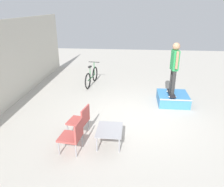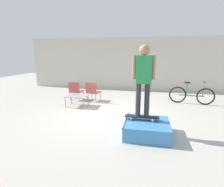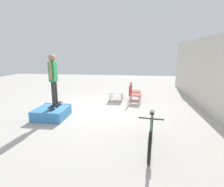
{
  "view_description": "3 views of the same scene",
  "coord_description": "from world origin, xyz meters",
  "views": [
    {
      "loc": [
        -6.41,
        0.2,
        3.42
      ],
      "look_at": [
        0.03,
        0.82,
        0.81
      ],
      "focal_mm": 35.0,
      "sensor_mm": 36.0,
      "label": 1
    },
    {
      "loc": [
        1.28,
        -5.63,
        2.04
      ],
      "look_at": [
        -0.01,
        0.41,
        0.66
      ],
      "focal_mm": 28.0,
      "sensor_mm": 36.0,
      "label": 2
    },
    {
      "loc": [
        7.0,
        1.63,
        2.29
      ],
      "look_at": [
        -0.01,
        0.7,
        0.68
      ],
      "focal_mm": 28.0,
      "sensor_mm": 36.0,
      "label": 3
    }
  ],
  "objects": [
    {
      "name": "skate_ramp_box",
      "position": [
        1.28,
        -1.35,
        0.18
      ],
      "size": [
        1.14,
        1.1,
        0.39
      ],
      "color": "#3D84C6",
      "rests_on": "ground_plane"
    },
    {
      "name": "ground_plane",
      "position": [
        0.0,
        0.0,
        0.0
      ],
      "size": [
        24.0,
        24.0,
        0.0
      ],
      "primitive_type": "plane",
      "color": "#B7B2A8"
    },
    {
      "name": "house_wall_back",
      "position": [
        0.0,
        4.57,
        1.5
      ],
      "size": [
        12.0,
        0.06,
        3.0
      ],
      "color": "beige",
      "rests_on": "ground_plane"
    },
    {
      "name": "coffee_table",
      "position": [
        -1.52,
        0.73,
        0.38
      ],
      "size": [
        0.84,
        0.66,
        0.43
      ],
      "color": "#9E9EA3",
      "rests_on": "ground_plane"
    },
    {
      "name": "skateboard_on_ramp",
      "position": [
        1.14,
        -1.25,
        0.45
      ],
      "size": [
        0.88,
        0.26,
        0.07
      ],
      "rotation": [
        0.0,
        0.0,
        -0.0
      ],
      "color": "black",
      "rests_on": "skate_ramp_box"
    },
    {
      "name": "patio_chair_right",
      "position": [
        -1.14,
        1.58,
        0.47
      ],
      "size": [
        0.61,
        0.61,
        0.85
      ],
      "rotation": [
        0.0,
        0.0,
        2.95
      ],
      "color": "#99999E",
      "rests_on": "ground_plane"
    },
    {
      "name": "person_skater",
      "position": [
        1.14,
        -1.25,
        1.54
      ],
      "size": [
        0.57,
        0.25,
        1.81
      ],
      "rotation": [
        0.0,
        0.0,
        0.12
      ],
      "color": "#2D2D2D",
      "rests_on": "skateboard_on_ramp"
    },
    {
      "name": "bicycle",
      "position": [
        3.05,
        2.05,
        0.38
      ],
      "size": [
        1.78,
        0.52,
        0.98
      ],
      "rotation": [
        0.0,
        0.0,
        -0.12
      ],
      "color": "black",
      "rests_on": "ground_plane"
    },
    {
      "name": "patio_chair_left",
      "position": [
        -1.93,
        1.58,
        0.47
      ],
      "size": [
        0.58,
        0.58,
        0.85
      ],
      "rotation": [
        0.0,
        0.0,
        3.03
      ],
      "color": "#99999E",
      "rests_on": "ground_plane"
    }
  ]
}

